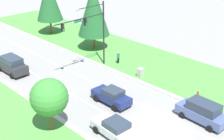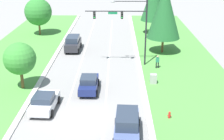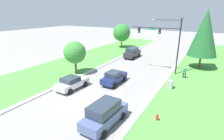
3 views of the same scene
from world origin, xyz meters
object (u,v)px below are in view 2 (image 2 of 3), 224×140
object	(u,v)px
oak_far_left_tree	(20,59)
charcoal_suv	(73,43)
utility_cabinet	(153,79)
oak_near_left_tree	(38,12)
pedestrian	(157,61)
conifer_near_right_tree	(165,11)
navy_sedan	(89,83)
slate_blue_suv	(127,124)
fire_hydrant	(169,115)
silver_sedan	(44,102)
traffic_signal_mast	(129,22)
conifer_far_right_tree	(154,0)

from	to	relation	value
oak_far_left_tree	charcoal_suv	bearing A→B (deg)	75.35
utility_cabinet	oak_near_left_tree	size ratio (longest dim) A/B	0.18
pedestrian	conifer_near_right_tree	bearing A→B (deg)	-113.12
navy_sedan	pedestrian	xyz separation A→B (m)	(7.82, 6.64, 0.08)
navy_sedan	charcoal_suv	xyz separation A→B (m)	(-3.49, 13.96, 0.22)
charcoal_suv	oak_far_left_tree	bearing A→B (deg)	-104.78
pedestrian	slate_blue_suv	bearing A→B (deg)	64.20
fire_hydrant	utility_cabinet	bearing A→B (deg)	94.61
silver_sedan	conifer_near_right_tree	size ratio (longest dim) A/B	0.46
silver_sedan	pedestrian	size ratio (longest dim) A/B	2.59
traffic_signal_mast	conifer_near_right_tree	bearing A→B (deg)	46.10
silver_sedan	slate_blue_suv	distance (m)	8.44
slate_blue_suv	charcoal_suv	xyz separation A→B (m)	(-7.19, 22.15, 0.07)
slate_blue_suv	fire_hydrant	world-z (taller)	slate_blue_suv
pedestrian	oak_far_left_tree	distance (m)	16.23
conifer_near_right_tree	oak_far_left_tree	bearing A→B (deg)	-142.50
charcoal_suv	oak_far_left_tree	distance (m)	14.10
traffic_signal_mast	conifer_far_right_tree	bearing A→B (deg)	73.46
utility_cabinet	conifer_far_right_tree	world-z (taller)	conifer_far_right_tree
navy_sedan	fire_hydrant	xyz separation A→B (m)	(7.44, -5.54, -0.52)
oak_near_left_tree	oak_far_left_tree	bearing A→B (deg)	-81.42
silver_sedan	navy_sedan	distance (m)	5.51
navy_sedan	silver_sedan	bearing A→B (deg)	-131.59
traffic_signal_mast	oak_near_left_tree	xyz separation A→B (m)	(-14.66, 14.63, -1.56)
conifer_near_right_tree	conifer_far_right_tree	size ratio (longest dim) A/B	1.03
silver_sedan	fire_hydrant	bearing A→B (deg)	-4.37
traffic_signal_mast	conifer_near_right_tree	distance (m)	7.14
utility_cabinet	pedestrian	xyz separation A→B (m)	(0.99, 4.69, 0.37)
navy_sedan	conifer_near_right_tree	bearing A→B (deg)	54.82
traffic_signal_mast	oak_far_left_tree	world-z (taller)	traffic_signal_mast
navy_sedan	charcoal_suv	world-z (taller)	charcoal_suv
charcoal_suv	oak_near_left_tree	xyz separation A→B (m)	(-6.84, 8.53, 2.87)
silver_sedan	utility_cabinet	size ratio (longest dim) A/B	3.87
charcoal_suv	utility_cabinet	distance (m)	15.85
fire_hydrant	oak_far_left_tree	xyz separation A→B (m)	(-14.45, 6.03, 2.98)
pedestrian	fire_hydrant	world-z (taller)	pedestrian
charcoal_suv	fire_hydrant	bearing A→B (deg)	-60.85
slate_blue_suv	oak_far_left_tree	bearing A→B (deg)	143.74
slate_blue_suv	oak_far_left_tree	xyz separation A→B (m)	(-10.71, 8.68, 2.31)
oak_near_left_tree	oak_far_left_tree	size ratio (longest dim) A/B	1.24
traffic_signal_mast	fire_hydrant	bearing A→B (deg)	-76.94
slate_blue_suv	oak_near_left_tree	size ratio (longest dim) A/B	0.78
conifer_near_right_tree	slate_blue_suv	bearing A→B (deg)	-104.76
pedestrian	oak_far_left_tree	xyz separation A→B (m)	(-14.83, -6.15, 2.39)
conifer_near_right_tree	navy_sedan	bearing A→B (deg)	-125.52
traffic_signal_mast	utility_cabinet	distance (m)	8.10
conifer_far_right_tree	fire_hydrant	bearing A→B (deg)	-93.07
traffic_signal_mast	conifer_near_right_tree	size ratio (longest dim) A/B	0.87
slate_blue_suv	charcoal_suv	distance (m)	23.29
pedestrian	conifer_far_right_tree	bearing A→B (deg)	-104.23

